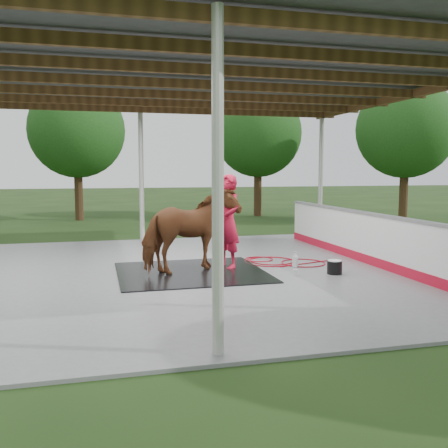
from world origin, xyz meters
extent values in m
plane|color=#1E3814|center=(0.00, 0.00, 0.00)|extent=(100.00, 100.00, 0.00)
cube|color=slate|center=(0.00, 0.00, 0.03)|extent=(12.00, 10.00, 0.05)
cylinder|color=beige|center=(0.00, -4.70, 1.98)|extent=(0.14, 0.14, 3.85)
cylinder|color=beige|center=(0.00, 4.70, 1.98)|extent=(0.14, 0.14, 3.85)
cylinder|color=beige|center=(5.70, 4.70, 1.98)|extent=(0.14, 0.14, 3.85)
cube|color=brown|center=(0.00, -4.50, 3.85)|extent=(12.00, 0.10, 0.18)
cube|color=brown|center=(0.00, -3.00, 3.85)|extent=(12.00, 0.10, 0.18)
cube|color=brown|center=(0.00, -1.50, 3.85)|extent=(12.00, 0.10, 0.18)
cube|color=brown|center=(0.00, 0.00, 3.85)|extent=(12.00, 0.10, 0.18)
cube|color=brown|center=(0.00, 1.50, 3.85)|extent=(12.00, 0.10, 0.18)
cube|color=brown|center=(0.00, 3.00, 3.85)|extent=(12.00, 0.10, 0.18)
cube|color=brown|center=(0.00, 4.50, 3.85)|extent=(12.00, 0.10, 0.18)
cube|color=brown|center=(5.70, 0.00, 3.85)|extent=(0.12, 10.00, 0.18)
cube|color=#38383A|center=(0.00, 0.00, 4.05)|extent=(12.60, 10.60, 0.10)
cube|color=#B50F26|center=(4.59, 0.00, 0.15)|extent=(0.14, 8.00, 0.20)
cube|color=white|center=(4.60, 0.00, 0.65)|extent=(0.12, 8.00, 1.00)
cube|color=slate|center=(4.60, 0.00, 1.17)|extent=(0.16, 8.00, 0.06)
cylinder|color=#382314|center=(-2.00, 12.00, 1.10)|extent=(0.36, 0.36, 2.20)
sphere|color=#194714|center=(-2.00, 12.00, 3.80)|extent=(4.00, 4.00, 4.00)
cylinder|color=#382314|center=(6.00, 12.00, 1.10)|extent=(0.36, 0.36, 2.20)
sphere|color=#194714|center=(6.00, 12.00, 3.80)|extent=(4.00, 4.00, 4.00)
cylinder|color=#382314|center=(11.00, 8.00, 1.10)|extent=(0.36, 0.36, 2.20)
sphere|color=#194714|center=(11.00, 8.00, 3.80)|extent=(4.00, 4.00, 4.00)
cube|color=black|center=(0.54, -0.19, 0.06)|extent=(2.96, 2.77, 0.02)
imported|color=brown|center=(0.54, -0.19, 0.92)|extent=(2.22, 1.68, 1.71)
imported|color=red|center=(1.39, 0.13, 1.05)|extent=(0.74, 0.86, 2.00)
cylinder|color=black|center=(3.32, -1.04, 0.18)|extent=(0.30, 0.30, 0.26)
cylinder|color=white|center=(3.32, -1.04, 0.31)|extent=(0.28, 0.28, 0.03)
imported|color=silver|center=(2.82, -0.19, 0.22)|extent=(0.14, 0.14, 0.34)
imported|color=#338CD8|center=(2.50, -1.00, 0.14)|extent=(0.11, 0.11, 0.19)
torus|color=#A10B1A|center=(2.51, 0.52, 0.06)|extent=(1.19, 1.19, 0.02)
torus|color=#A10B1A|center=(3.17, 0.17, 0.06)|extent=(0.98, 0.98, 0.02)
torus|color=#A10B1A|center=(2.35, 0.87, 0.06)|extent=(0.66, 0.66, 0.02)
torus|color=#A10B1A|center=(2.58, 0.60, 0.06)|extent=(1.02, 1.02, 0.02)
cylinder|color=#A10B1A|center=(3.24, 0.12, 0.06)|extent=(1.48, 0.50, 0.02)
camera|label=1|loc=(-1.31, -10.06, 2.15)|focal=40.00mm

